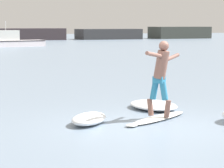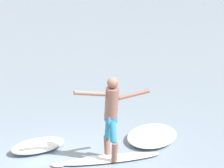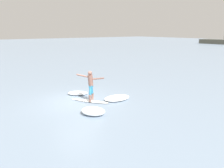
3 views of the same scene
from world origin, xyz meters
name	(u,v)px [view 2 (image 2 of 3)]	position (x,y,z in m)	size (l,w,h in m)	color
surfboard	(109,159)	(0.50, 0.69, 0.04)	(2.23, 1.64, 0.21)	white
surfer	(112,111)	(0.57, 0.67, 1.15)	(1.36, 1.12, 1.82)	brown
wave_foam_at_nose	(38,146)	(-1.21, 0.74, 0.12)	(1.35, 1.48, 0.25)	white
wave_foam_beside	(152,136)	(1.09, 2.23, 0.10)	(1.17, 1.73, 0.20)	white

